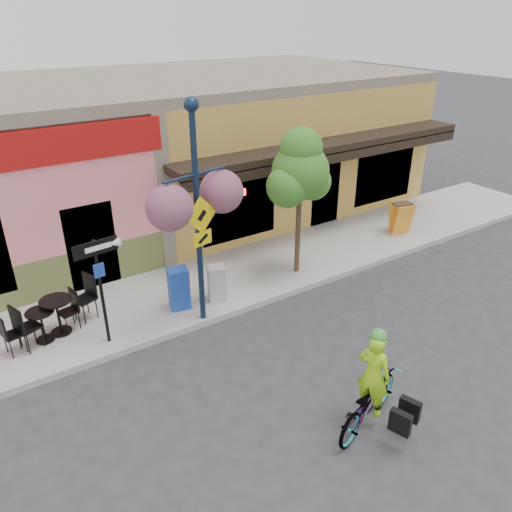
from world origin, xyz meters
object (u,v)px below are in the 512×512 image
at_px(lamp_post, 198,218).
at_px(newspaper_box_blue, 179,288).
at_px(cyclist_rider, 372,386).
at_px(one_way_sign, 102,293).
at_px(bicycle, 368,401).
at_px(newspaper_box_grey, 217,283).
at_px(street_tree, 299,202).
at_px(building, 141,151).

xyz_separation_m(lamp_post, newspaper_box_blue, (-0.24, 0.69, -1.92)).
relative_size(cyclist_rider, one_way_sign, 0.67).
relative_size(bicycle, newspaper_box_grey, 2.17).
bearing_deg(newspaper_box_grey, cyclist_rider, -67.08).
xyz_separation_m(one_way_sign, newspaper_box_blue, (1.83, 0.39, -0.67)).
distance_m(one_way_sign, street_tree, 5.26).
relative_size(lamp_post, one_way_sign, 2.07).
height_order(building, bicycle, building).
distance_m(bicycle, one_way_sign, 5.49).
bearing_deg(bicycle, newspaper_box_blue, -5.06).
bearing_deg(street_tree, newspaper_box_grey, -178.12).
xyz_separation_m(cyclist_rider, one_way_sign, (-3.02, 4.54, 0.53)).
bearing_deg(newspaper_box_blue, lamp_post, -58.65).
relative_size(building, lamp_post, 3.77).
distance_m(building, bicycle, 11.24).
distance_m(bicycle, cyclist_rider, 0.30).
bearing_deg(bicycle, lamp_post, -6.06).
height_order(cyclist_rider, lamp_post, lamp_post).
bearing_deg(cyclist_rider, newspaper_box_grey, -14.78).
bearing_deg(cyclist_rider, street_tree, -42.20).
bearing_deg(one_way_sign, lamp_post, -14.83).
bearing_deg(street_tree, cyclist_rider, -114.09).
relative_size(lamp_post, newspaper_box_blue, 4.87).
bearing_deg(newspaper_box_blue, building, 86.90).
distance_m(lamp_post, one_way_sign, 2.43).
xyz_separation_m(bicycle, street_tree, (2.23, 4.87, 1.59)).
distance_m(bicycle, lamp_post, 4.80).
height_order(bicycle, one_way_sign, one_way_sign).
bearing_deg(newspaper_box_blue, bicycle, -64.55).
bearing_deg(one_way_sign, cyclist_rider, -62.79).
height_order(cyclist_rider, newspaper_box_blue, cyclist_rider).
bearing_deg(bicycle, building, -21.03).
bearing_deg(newspaper_box_grey, street_tree, 21.47).
height_order(lamp_post, newspaper_box_grey, lamp_post).
xyz_separation_m(lamp_post, street_tree, (3.13, 0.63, -0.49)).
bearing_deg(lamp_post, one_way_sign, 159.89).
bearing_deg(building, one_way_sign, -118.37).
height_order(bicycle, cyclist_rider, cyclist_rider).
bearing_deg(street_tree, lamp_post, -168.58).
xyz_separation_m(cyclist_rider, newspaper_box_grey, (-0.28, 4.79, -0.20)).
bearing_deg(one_way_sign, bicycle, -63.23).
distance_m(newspaper_box_blue, street_tree, 3.66).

